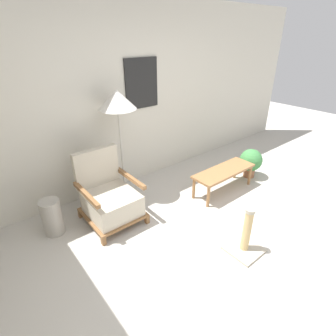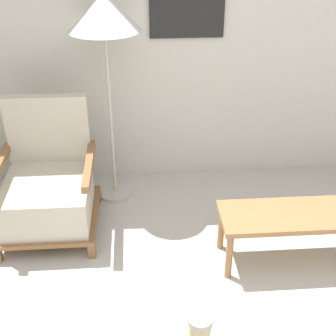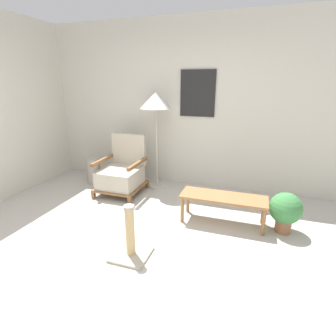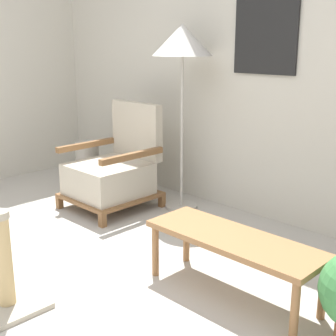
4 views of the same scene
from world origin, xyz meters
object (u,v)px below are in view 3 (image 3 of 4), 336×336
at_px(armchair, 122,173).
at_px(floor_lamp, 156,104).
at_px(vase, 94,170).
at_px(potted_plant, 285,210).
at_px(coffee_table, 223,199).
at_px(scratching_post, 131,241).

height_order(armchair, floor_lamp, floor_lamp).
xyz_separation_m(vase, potted_plant, (3.08, -0.67, 0.06)).
xyz_separation_m(coffee_table, scratching_post, (-0.80, -0.99, -0.15)).
height_order(potted_plant, scratching_post, scratching_post).
distance_m(floor_lamp, potted_plant, 2.41).
distance_m(armchair, floor_lamp, 1.23).
relative_size(coffee_table, vase, 2.29).
bearing_deg(vase, potted_plant, -12.29).
bearing_deg(coffee_table, floor_lamp, 144.24).
relative_size(armchair, floor_lamp, 0.58).
distance_m(armchair, potted_plant, 2.45).
distance_m(coffee_table, potted_plant, 0.72).
bearing_deg(armchair, vase, 163.07).
distance_m(armchair, scratching_post, 1.73).
height_order(vase, potted_plant, potted_plant).
distance_m(vase, potted_plant, 3.15).
distance_m(armchair, vase, 0.71).
bearing_deg(coffee_table, scratching_post, -128.89).
bearing_deg(potted_plant, coffee_table, -178.53).
xyz_separation_m(armchair, coffee_table, (1.68, -0.48, -0.00)).
bearing_deg(armchair, floor_lamp, 41.87).
distance_m(coffee_table, vase, 2.46).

